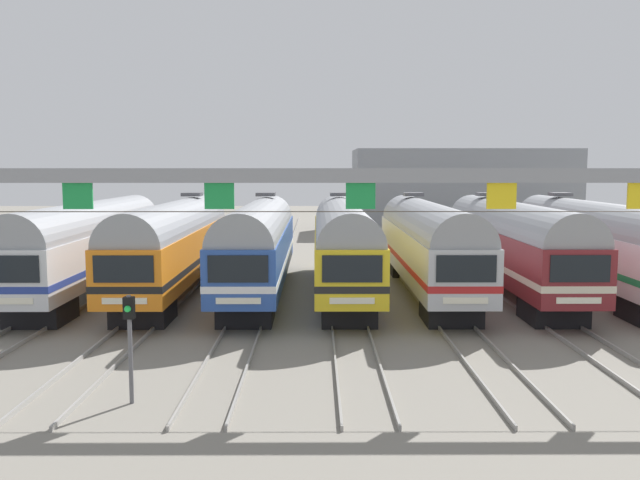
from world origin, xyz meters
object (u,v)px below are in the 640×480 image
(commuter_train_silver, at_px, (90,243))
(commuter_train_yellow, at_px, (343,242))
(commuter_train_blue, at_px, (259,242))
(catenary_gantry, at_px, (361,202))
(commuter_train_stainless, at_px, (427,242))
(commuter_train_orange, at_px, (174,242))
(commuter_train_maroon, at_px, (511,242))
(yard_signal_mast, at_px, (130,328))
(commuter_train_white, at_px, (594,242))

(commuter_train_silver, xyz_separation_m, commuter_train_yellow, (12.92, 0.00, 0.00))
(commuter_train_blue, xyz_separation_m, catenary_gantry, (4.31, -13.50, 2.77))
(commuter_train_stainless, relative_size, catenary_gantry, 0.58)
(commuter_train_orange, distance_m, commuter_train_blue, 4.31)
(commuter_train_stainless, distance_m, commuter_train_maroon, 4.31)
(commuter_train_blue, relative_size, catenary_gantry, 0.58)
(commuter_train_stainless, bearing_deg, commuter_train_silver, -179.99)
(commuter_train_yellow, bearing_deg, commuter_train_stainless, 0.00)
(commuter_train_maroon, height_order, yard_signal_mast, commuter_train_maroon)
(commuter_train_yellow, relative_size, catenary_gantry, 0.58)
(commuter_train_silver, relative_size, commuter_train_orange, 1.00)
(commuter_train_silver, height_order, commuter_train_orange, commuter_train_orange)
(commuter_train_stainless, xyz_separation_m, yard_signal_mast, (-10.77, -15.97, -0.57))
(commuter_train_yellow, relative_size, commuter_train_white, 1.00)
(commuter_train_silver, relative_size, yard_signal_mast, 5.95)
(commuter_train_silver, bearing_deg, commuter_train_blue, 0.03)
(commuter_train_blue, bearing_deg, yard_signal_mast, -97.68)
(commuter_train_silver, distance_m, commuter_train_orange, 4.31)
(commuter_train_silver, xyz_separation_m, commuter_train_blue, (8.61, 0.00, 0.00))
(commuter_train_yellow, height_order, yard_signal_mast, commuter_train_yellow)
(commuter_train_orange, xyz_separation_m, commuter_train_white, (21.53, 0.00, 0.00))
(commuter_train_yellow, relative_size, commuter_train_stainless, 1.00)
(commuter_train_blue, distance_m, commuter_train_yellow, 4.31)
(commuter_train_silver, relative_size, commuter_train_blue, 1.00)
(commuter_train_blue, xyz_separation_m, commuter_train_stainless, (8.61, 0.00, 0.00))
(commuter_train_stainless, xyz_separation_m, catenary_gantry, (-4.31, -13.50, 2.77))
(commuter_train_blue, bearing_deg, commuter_train_yellow, 0.00)
(commuter_train_maroon, bearing_deg, commuter_train_yellow, 180.00)
(commuter_train_orange, relative_size, commuter_train_yellow, 1.00)
(commuter_train_yellow, height_order, commuter_train_maroon, same)
(commuter_train_blue, distance_m, yard_signal_mast, 16.12)
(commuter_train_stainless, xyz_separation_m, commuter_train_maroon, (4.31, 0.00, 0.00))
(yard_signal_mast, bearing_deg, catenary_gantry, 20.90)
(catenary_gantry, xyz_separation_m, yard_signal_mast, (-6.46, -2.47, -3.34))
(commuter_train_orange, distance_m, commuter_train_maroon, 17.23)
(commuter_train_yellow, xyz_separation_m, commuter_train_stainless, (4.31, 0.00, 0.00))
(yard_signal_mast, bearing_deg, commuter_train_blue, 82.32)
(commuter_train_yellow, xyz_separation_m, yard_signal_mast, (-6.46, -15.97, -0.57))
(commuter_train_blue, height_order, commuter_train_white, same)
(commuter_train_orange, height_order, commuter_train_white, same)
(commuter_train_orange, distance_m, commuter_train_stainless, 12.92)
(commuter_train_maroon, relative_size, commuter_train_white, 1.00)
(commuter_train_yellow, xyz_separation_m, commuter_train_white, (12.92, 0.00, 0.00))
(commuter_train_silver, distance_m, commuter_train_blue, 8.61)
(catenary_gantry, height_order, yard_signal_mast, catenary_gantry)
(catenary_gantry, bearing_deg, commuter_train_white, 46.26)
(commuter_train_silver, bearing_deg, commuter_train_stainless, 0.01)
(commuter_train_blue, relative_size, commuter_train_maroon, 1.00)
(commuter_train_yellow, relative_size, commuter_train_maroon, 1.00)
(catenary_gantry, bearing_deg, yard_signal_mast, -159.10)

